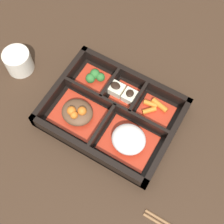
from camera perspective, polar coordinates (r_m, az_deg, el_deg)
The scene contains 9 objects.
ground_plane at distance 0.80m, azimuth 0.00°, elevation -0.76°, with size 3.00×3.00×0.00m, color #382619.
bento_base at distance 0.80m, azimuth 0.00°, elevation -0.61°, with size 0.32×0.25×0.01m.
bento_rim at distance 0.78m, azimuth 0.14°, elevation 0.16°, with size 0.32×0.25×0.05m.
bowl_rice at distance 0.74m, azimuth 3.05°, elevation -5.12°, with size 0.13×0.10×0.05m.
bowl_stew at distance 0.78m, azimuth -6.37°, elevation -0.19°, with size 0.13×0.10×0.05m.
bowl_carrots at distance 0.80m, azimuth 7.88°, elevation 0.43°, with size 0.09×0.07×0.02m.
bowl_tofu at distance 0.81m, azimuth 1.82°, elevation 3.61°, with size 0.08×0.07×0.04m.
bowl_greens at distance 0.83m, azimuth -3.27°, elevation 6.29°, with size 0.08×0.07×0.03m.
tea_cup at distance 0.88m, azimuth -16.93°, elevation 8.74°, with size 0.07×0.07×0.06m.
Camera 1 is at (-0.17, 0.29, 0.73)m, focal length 50.00 mm.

